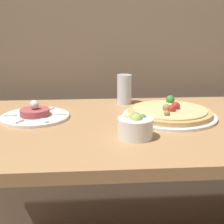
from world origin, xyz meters
name	(u,v)px	position (x,y,z in m)	size (l,w,h in m)	color
dining_table	(127,151)	(0.00, 0.35, 0.66)	(1.43, 0.71, 0.76)	#AD7F51
pizza_plate	(169,113)	(0.16, 0.41, 0.78)	(0.34, 0.34, 0.06)	white
tartare_plate	(35,115)	(-0.32, 0.43, 0.77)	(0.24, 0.24, 0.07)	white
small_bowl	(135,126)	(0.01, 0.21, 0.80)	(0.11, 0.11, 0.08)	white
drinking_glass	(124,89)	(0.02, 0.62, 0.82)	(0.06, 0.06, 0.12)	silver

